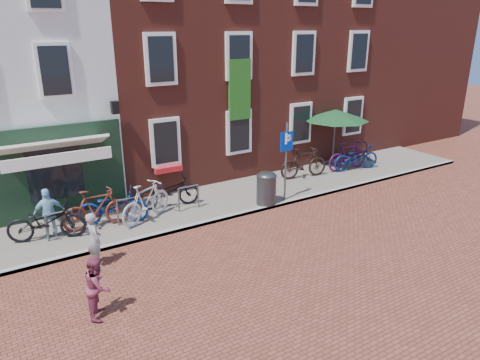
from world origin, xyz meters
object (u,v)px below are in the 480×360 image
bicycle_2 (113,206)px  bicycle_4 (168,191)px  parking_sign (286,152)px  bicycle_5 (304,163)px  bicycle_0 (46,222)px  boy (98,286)px  bicycle_1 (97,208)px  woman (94,239)px  bicycle_3 (146,202)px  litter_bin (266,186)px  parasol (336,113)px  cafe_person (49,213)px  bicycle_6 (356,157)px  bicycle_7 (348,155)px

bicycle_2 → bicycle_4: same height
parking_sign → bicycle_5: size_ratio=1.34×
bicycle_0 → bicycle_2: same height
boy → bicycle_2: size_ratio=0.66×
parking_sign → bicycle_1: (-6.12, 1.15, -1.12)m
bicycle_1 → bicycle_2: bearing=-82.7°
bicycle_4 → bicycle_5: (5.75, 0.01, 0.06)m
woman → bicycle_3: (2.02, 1.77, -0.01)m
woman → boy: (-0.47, -2.16, -0.03)m
boy → bicycle_2: bearing=3.6°
bicycle_1 → bicycle_3: size_ratio=1.00×
litter_bin → parasol: size_ratio=0.44×
bicycle_5 → cafe_person: bearing=101.4°
cafe_person → bicycle_4: cafe_person is taller
parking_sign → parasol: 4.73m
boy → bicycle_5: size_ratio=0.68×
parking_sign → boy: 7.87m
bicycle_5 → bicycle_3: bearing=104.8°
bicycle_1 → bicycle_4: bearing=-79.8°
bicycle_3 → parasol: bearing=-108.6°
bicycle_6 → bicycle_7: bearing=62.4°
bicycle_3 → cafe_person: bearing=57.2°
cafe_person → bicycle_2: bearing=178.6°
litter_bin → boy: size_ratio=0.87×
litter_bin → bicycle_1: 5.49m
litter_bin → woman: bearing=-171.2°
bicycle_4 → bicycle_7: bearing=-82.8°
woman → litter_bin: bearing=-87.0°
bicycle_2 → bicycle_1: bearing=116.7°
litter_bin → bicycle_3: bearing=167.9°
woman → bicycle_7: (11.01, 2.24, -0.01)m
boy → bicycle_7: (11.49, 4.41, 0.02)m
litter_bin → bicycle_5: (2.82, 1.46, -0.02)m
cafe_person → bicycle_0: (-0.12, -0.12, -0.18)m
cafe_person → bicycle_7: (11.74, 0.16, -0.12)m
bicycle_5 → parasol: bearing=-64.4°
bicycle_4 → bicycle_6: 8.28m
parking_sign → cafe_person: size_ratio=1.86×
litter_bin → parking_sign: (0.75, -0.06, 1.10)m
bicycle_1 → bicycle_4: bicycle_1 is taller
parasol → bicycle_2: bearing=-174.6°
boy → bicycle_7: size_ratio=0.68×
bicycle_0 → bicycle_3: bearing=-77.3°
boy → bicycle_1: (1.05, 4.18, 0.02)m
parking_sign → bicycle_1: bearing=169.3°
parasol → bicycle_0: parasol is taller
parking_sign → litter_bin: bearing=175.4°
parasol → bicycle_3: 9.10m
bicycle_7 → bicycle_2: bearing=92.8°
litter_bin → boy: 7.13m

